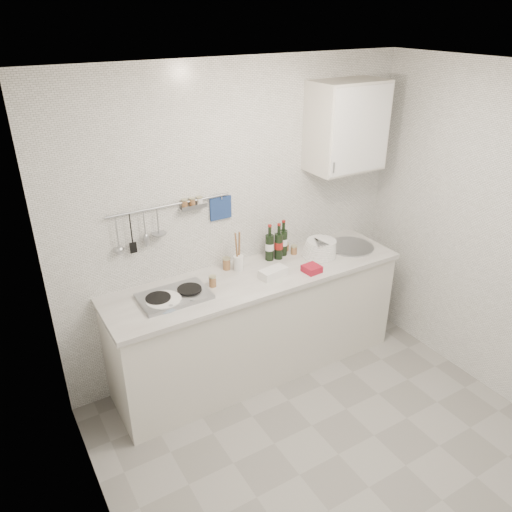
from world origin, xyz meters
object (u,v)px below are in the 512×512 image
(plate_stack_sink, at_px, (320,248))
(wine_bottles, at_px, (277,241))
(wall_cabinet, at_px, (347,126))
(plate_stack_hob, at_px, (163,302))
(utensil_crock, at_px, (238,261))

(plate_stack_sink, height_order, wine_bottles, wine_bottles)
(wall_cabinet, height_order, plate_stack_sink, wall_cabinet)
(wall_cabinet, bearing_deg, plate_stack_sink, -161.23)
(wall_cabinet, bearing_deg, plate_stack_hob, -174.81)
(plate_stack_hob, bearing_deg, plate_stack_sink, 2.55)
(plate_stack_hob, xyz_separation_m, plate_stack_sink, (1.43, 0.06, 0.04))
(wine_bottles, bearing_deg, plate_stack_hob, -169.59)
(plate_stack_hob, bearing_deg, utensil_crock, 14.03)
(plate_stack_sink, xyz_separation_m, utensil_crock, (-0.73, 0.11, 0.02))
(wall_cabinet, bearing_deg, utensil_crock, 178.70)
(wall_cabinet, height_order, wine_bottles, wall_cabinet)
(wine_bottles, bearing_deg, utensil_crock, -176.53)
(plate_stack_sink, height_order, utensil_crock, utensil_crock)
(wine_bottles, relative_size, utensil_crock, 0.93)
(wall_cabinet, xyz_separation_m, plate_stack_hob, (-1.70, -0.15, -1.01))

